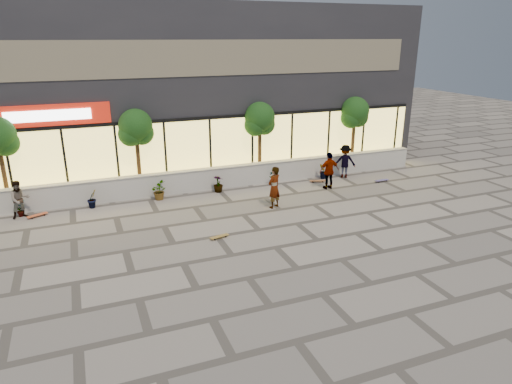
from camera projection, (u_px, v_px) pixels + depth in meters
name	position (u px, v px, depth m)	size (l,w,h in m)	color
ground	(276.00, 247.00, 15.83)	(80.00, 80.00, 0.00)	gray
planter_wall	(217.00, 178.00, 21.82)	(22.00, 0.42, 1.04)	silver
retail_building	(186.00, 87.00, 25.43)	(24.00, 9.17, 8.50)	#26262C
shrub_a	(19.00, 207.00, 18.41)	(0.43, 0.29, 0.81)	#143E13
shrub_b	(92.00, 199.00, 19.39)	(0.45, 0.36, 0.81)	#143E13
shrub_c	(158.00, 191.00, 20.36)	(0.73, 0.63, 0.81)	#143E13
shrub_d	(218.00, 184.00, 21.34)	(0.45, 0.45, 0.81)	#143E13
shrub_e	(273.00, 177.00, 22.31)	(0.43, 0.29, 0.81)	#143E13
shrub_f	(323.00, 171.00, 23.29)	(0.45, 0.36, 0.81)	#143E13
tree_midwest	(136.00, 130.00, 20.42)	(1.60, 1.50, 3.92)	#483119
tree_mideast	(260.00, 121.00, 22.51)	(1.60, 1.50, 3.92)	#483119
tree_east	(355.00, 114.00, 24.42)	(1.60, 1.50, 3.92)	#483119
skater_center	(274.00, 187.00, 19.24)	(0.66, 0.43, 1.81)	white
skater_left	(20.00, 199.00, 18.19)	(0.75, 0.59, 1.55)	tan
skater_right_near	(329.00, 171.00, 21.64)	(1.05, 0.44, 1.79)	white
skater_right_far	(345.00, 161.00, 23.42)	(1.11, 0.64, 1.71)	maroon
skateboard_center	(219.00, 236.00, 16.52)	(0.76, 0.34, 0.09)	olive
skateboard_left	(37.00, 215.00, 18.47)	(0.82, 0.53, 0.10)	#D05127
skateboard_right_near	(318.00, 181.00, 22.85)	(0.84, 0.44, 0.10)	brown
skateboard_right_far	(382.00, 180.00, 22.96)	(0.77, 0.22, 0.09)	#524A88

